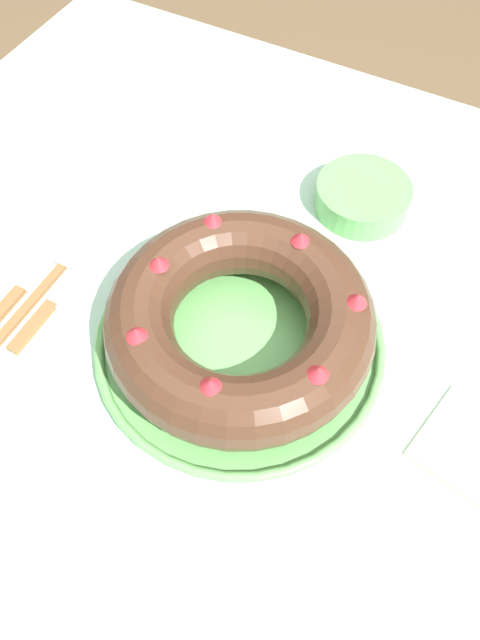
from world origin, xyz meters
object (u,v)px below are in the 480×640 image
at_px(bundt_cake, 240,320).
at_px(serving_knife, 19,291).
at_px(cake_knife, 51,305).
at_px(side_bowl, 363,197).
at_px(serving_dish, 240,342).
at_px(fork, 49,281).

relative_size(bundt_cake, serving_knife, 1.43).
distance_m(cake_knife, side_bowl, 0.46).
height_order(serving_knife, cake_knife, same).
bearing_deg(side_bowl, serving_knife, -133.90).
bearing_deg(serving_dish, side_bowl, 81.30).
relative_size(serving_dish, fork, 1.75).
height_order(serving_knife, side_bowl, side_bowl).
relative_size(fork, side_bowl, 1.51).
bearing_deg(serving_dish, fork, -173.48).
bearing_deg(cake_knife, bundt_cake, 10.33).
xyz_separation_m(serving_knife, side_bowl, (0.34, 0.35, 0.02)).
bearing_deg(serving_dish, cake_knife, -166.06).
distance_m(bundt_cake, fork, 0.28).
distance_m(serving_knife, side_bowl, 0.49).
bearing_deg(fork, side_bowl, 47.54).
bearing_deg(serving_knife, bundt_cake, 7.04).
distance_m(bundt_cake, serving_knife, 0.31).
bearing_deg(cake_knife, serving_knife, 177.85).
bearing_deg(serving_knife, fork, 46.31).
xyz_separation_m(serving_knife, cake_knife, (0.05, 0.00, 0.00)).
bearing_deg(fork, serving_dish, 8.40).
xyz_separation_m(bundt_cake, side_bowl, (0.04, 0.29, -0.04)).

